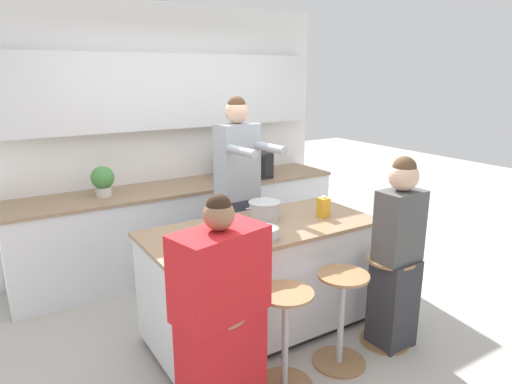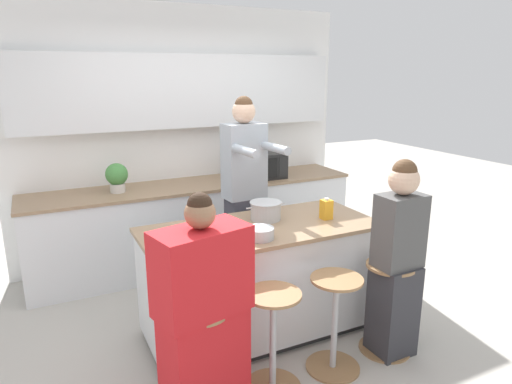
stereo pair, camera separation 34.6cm
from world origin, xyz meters
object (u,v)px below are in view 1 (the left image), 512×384
bar_stool_center_right (341,317)px  juice_carton (323,207)px  person_seated_near (397,259)px  person_cooking (238,199)px  person_wrapped_blanket (221,320)px  microwave (245,165)px  kitchen_island (261,279)px  cooking_pot (264,210)px  bar_stool_leftmost (218,361)px  coffee_cup_near (215,238)px  potted_plant (103,180)px  fruit_bowl (265,233)px  bar_stool_center_left (285,338)px  bar_stool_rightmost (388,299)px

bar_stool_center_right → juice_carton: (0.31, 0.59, 0.60)m
person_seated_near → person_cooking: bearing=112.3°
person_wrapped_blanket → juice_carton: size_ratio=8.16×
juice_carton → microwave: size_ratio=0.35×
kitchen_island → cooking_pot: bearing=50.1°
person_seated_near → cooking_pot: (-0.63, 0.81, 0.27)m
bar_stool_leftmost → coffee_cup_near: (0.25, 0.50, 0.57)m
bar_stool_leftmost → person_seated_near: 1.50m
kitchen_island → person_cooking: (0.17, 0.65, 0.48)m
bar_stool_leftmost → potted_plant: bearing=91.9°
bar_stool_center_right → microwave: (0.49, 2.13, 0.66)m
juice_carton → potted_plant: (-1.34, 1.58, 0.08)m
bar_stool_center_right → fruit_bowl: size_ratio=3.50×
juice_carton → kitchen_island: bearing=173.1°
kitchen_island → coffee_cup_near: bearing=-162.8°
person_cooking → bar_stool_leftmost: bearing=-128.1°
kitchen_island → bar_stool_center_left: bearing=-110.1°
bar_stool_center_left → potted_plant: bearing=104.3°
microwave → person_cooking: bearing=-124.6°
bar_stool_center_left → coffee_cup_near: size_ratio=5.95×
bar_stool_leftmost → bar_stool_center_left: 0.48m
bar_stool_center_left → fruit_bowl: 0.71m
fruit_bowl → microwave: microwave is taller
bar_stool_leftmost → juice_carton: size_ratio=4.02×
bar_stool_rightmost → cooking_pot: size_ratio=2.04×
cooking_pot → potted_plant: (-0.90, 1.38, 0.09)m
bar_stool_center_right → potted_plant: potted_plant is taller
bar_stool_rightmost → cooking_pot: bearing=128.2°
bar_stool_rightmost → person_seated_near: bearing=-63.0°
bar_stool_leftmost → microwave: microwave is taller
bar_stool_leftmost → microwave: (1.45, 2.12, 0.66)m
bar_stool_rightmost → kitchen_island: bearing=138.2°
kitchen_island → bar_stool_center_right: 0.70m
microwave → person_wrapped_blanket: bearing=-123.9°
juice_carton → bar_stool_center_right: bearing=-117.6°
kitchen_island → bar_stool_leftmost: (-0.72, -0.65, -0.08)m
kitchen_island → bar_stool_center_left: (-0.24, -0.66, -0.08)m
person_wrapped_blanket → juice_carton: bearing=13.0°
person_seated_near → cooking_pot: bearing=126.8°
person_wrapped_blanket → bar_stool_rightmost: bearing=-11.6°
bar_stool_center_right → microwave: size_ratio=1.41×
bar_stool_rightmost → bar_stool_leftmost: bearing=-179.9°
bar_stool_center_left → cooking_pot: bearing=66.0°
bar_stool_leftmost → microwave: bearing=55.5°
coffee_cup_near → microwave: (1.20, 1.62, 0.09)m
bar_stool_center_right → potted_plant: (-1.03, 2.17, 0.68)m
fruit_bowl → person_seated_near: bearing=-27.2°
person_seated_near → microwave: size_ratio=2.98×
coffee_cup_near → potted_plant: potted_plant is taller
person_cooking → potted_plant: person_cooking is taller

